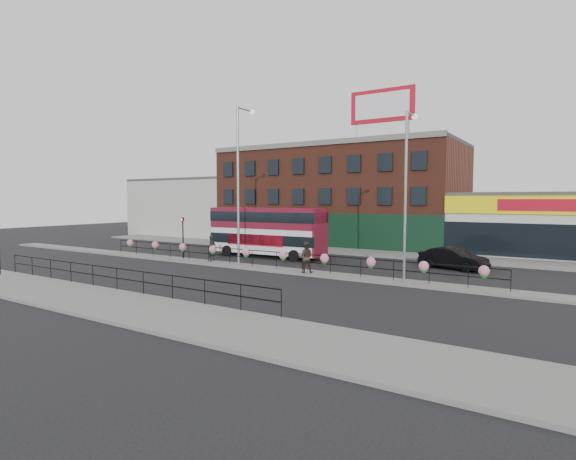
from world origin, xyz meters
The scene contains 19 objects.
ground centered at (0.00, 0.00, 0.00)m, with size 120.00×120.00×0.00m, color black.
south_pavement centered at (0.00, -12.00, 0.07)m, with size 60.00×4.00×0.15m, color slate.
north_pavement centered at (0.00, 12.00, 0.07)m, with size 60.00×4.00×0.15m, color slate.
median centered at (0.00, 0.00, 0.07)m, with size 60.00×1.60×0.15m, color slate.
yellow_line_inner centered at (0.00, -9.70, 0.01)m, with size 60.00×0.10×0.01m, color gold.
yellow_line_outer centered at (0.00, -9.88, 0.01)m, with size 60.00×0.10×0.01m, color gold.
brick_building centered at (-4.00, 19.96, 5.13)m, with size 25.00×12.21×10.30m.
supermarket centered at (16.00, 19.90, 2.65)m, with size 15.00×12.25×5.30m.
warehouse_west centered at (-24.25, 20.00, 3.65)m, with size 15.50×12.00×7.30m.
billboard centered at (2.50, 14.99, 13.18)m, with size 6.00×0.29×4.40m.
median_railing centered at (0.00, 0.00, 1.05)m, with size 30.04×0.56×1.23m.
south_railing centered at (-2.00, -10.10, 0.96)m, with size 20.04×0.05×1.12m.
double_decker_bus centered at (-3.50, 5.36, 2.47)m, with size 10.01×2.69×4.02m.
car centered at (10.75, 6.91, 0.74)m, with size 4.75×2.70×1.48m, color black.
pedestrian_a centered at (-5.08, 0.48, 1.11)m, with size 0.55×0.75×1.91m, color black.
pedestrian_b centered at (3.47, -0.42, 1.13)m, with size 1.18×1.09×1.96m, color #352820.
lamp_column_west centered at (-2.24, 0.34, 6.68)m, with size 0.40×1.93×11.01m.
lamp_column_east centered at (9.66, 0.05, 5.74)m, with size 0.34×1.66×9.44m.
traffic_light_median centered at (-8.00, 0.39, 2.47)m, with size 0.15×0.28×3.65m.
Camera 1 is at (17.44, -24.49, 4.78)m, focal length 28.00 mm.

